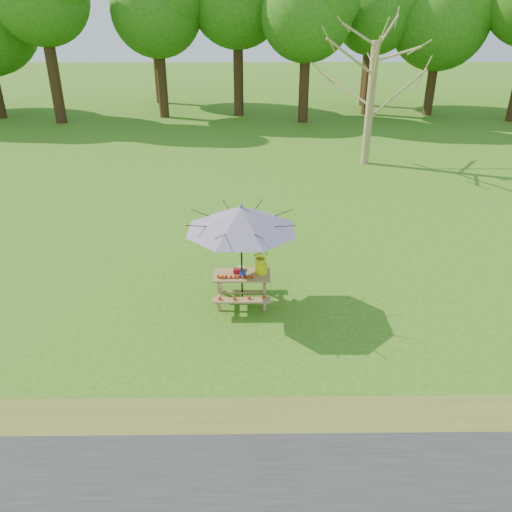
{
  "coord_description": "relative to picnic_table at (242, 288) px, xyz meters",
  "views": [
    {
      "loc": [
        -0.76,
        -8.52,
        5.66
      ],
      "look_at": [
        -0.65,
        0.83,
        1.1
      ],
      "focal_mm": 35.0,
      "sensor_mm": 36.0,
      "label": 1
    }
  ],
  "objects": [
    {
      "name": "produce_bins",
      "position": [
        -0.03,
        0.02,
        0.4
      ],
      "size": [
        0.27,
        0.45,
        0.13
      ],
      "color": "#B10E1C",
      "rests_on": "picnic_table"
    },
    {
      "name": "ground",
      "position": [
        0.95,
        -0.83,
        -0.33
      ],
      "size": [
        120.0,
        120.0,
        0.0
      ],
      "primitive_type": "plane",
      "color": "#2F6C14",
      "rests_on": "ground"
    },
    {
      "name": "patio_umbrella",
      "position": [
        0.0,
        0.0,
        1.62
      ],
      "size": [
        3.01,
        3.01,
        2.26
      ],
      "color": "black",
      "rests_on": "ground"
    },
    {
      "name": "flower_bucket",
      "position": [
        0.41,
        0.06,
        0.65
      ],
      "size": [
        0.37,
        0.33,
        0.57
      ],
      "color": "#FFFA0D",
      "rests_on": "picnic_table"
    },
    {
      "name": "picnic_table",
      "position": [
        0.0,
        0.0,
        0.0
      ],
      "size": [
        1.2,
        1.32,
        0.67
      ],
      "color": "olive",
      "rests_on": "ground"
    },
    {
      "name": "tomatoes_row",
      "position": [
        -0.15,
        -0.18,
        0.38
      ],
      "size": [
        0.77,
        0.13,
        0.07
      ],
      "primitive_type": null,
      "color": "red",
      "rests_on": "picnic_table"
    },
    {
      "name": "drygrass_strip",
      "position": [
        0.95,
        -3.63,
        -0.32
      ],
      "size": [
        120.0,
        1.2,
        0.01
      ],
      "primitive_type": "cube",
      "color": "olive",
      "rests_on": "ground"
    }
  ]
}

